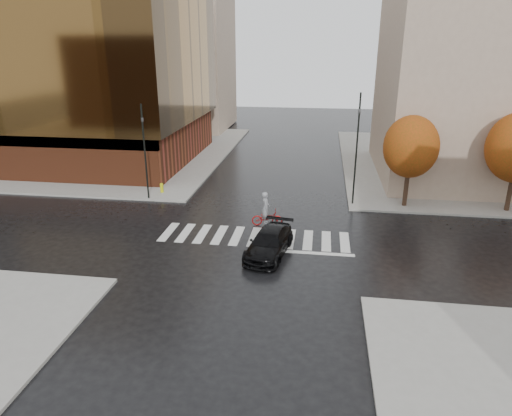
{
  "coord_description": "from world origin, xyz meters",
  "views": [
    {
      "loc": [
        3.81,
        -25.05,
        11.32
      ],
      "look_at": [
        0.14,
        0.24,
        2.0
      ],
      "focal_mm": 32.0,
      "sensor_mm": 36.0,
      "label": 1
    }
  ],
  "objects": [
    {
      "name": "sidewalk_nw",
      "position": [
        -21.0,
        21.0,
        0.07
      ],
      "size": [
        30.0,
        30.0,
        0.15
      ],
      "primitive_type": "cube",
      "color": "gray",
      "rests_on": "ground"
    },
    {
      "name": "fire_hydrant",
      "position": [
        -8.46,
        7.79,
        0.57
      ],
      "size": [
        0.27,
        0.27,
        0.76
      ],
      "color": "#BCC00B",
      "rests_on": "sidewalk_nw"
    },
    {
      "name": "ground",
      "position": [
        0.0,
        0.0,
        0.0
      ],
      "size": [
        120.0,
        120.0,
        0.0
      ],
      "primitive_type": "plane",
      "color": "black",
      "rests_on": "ground"
    },
    {
      "name": "traffic_light_ne",
      "position": [
        6.3,
        7.28,
        4.77
      ],
      "size": [
        0.19,
        0.22,
        7.97
      ],
      "rotation": [
        0.0,
        0.0,
        3.29
      ],
      "color": "black",
      "rests_on": "sidewalk_ne"
    },
    {
      "name": "cyclist",
      "position": [
        0.51,
        2.5,
        0.78
      ],
      "size": [
        2.08,
        0.97,
        2.28
      ],
      "rotation": [
        0.0,
        0.0,
        1.71
      ],
      "color": "#9C0E0E",
      "rests_on": "ground"
    },
    {
      "name": "building_ne_tan",
      "position": [
        17.0,
        17.0,
        9.15
      ],
      "size": [
        16.0,
        16.0,
        18.0
      ],
      "primitive_type": "cube",
      "color": "gray",
      "rests_on": "sidewalk_ne"
    },
    {
      "name": "crosswalk",
      "position": [
        0.0,
        0.5,
        0.01
      ],
      "size": [
        12.0,
        3.0,
        0.01
      ],
      "primitive_type": "cube",
      "color": "silver",
      "rests_on": "ground"
    },
    {
      "name": "office_glass",
      "position": [
        -22.0,
        17.99,
        8.28
      ],
      "size": [
        27.0,
        19.0,
        16.0
      ],
      "color": "brown",
      "rests_on": "sidewalk_nw"
    },
    {
      "name": "tree_ne_a",
      "position": [
        10.0,
        7.4,
        4.46
      ],
      "size": [
        3.8,
        3.8,
        6.5
      ],
      "color": "black",
      "rests_on": "sidewalk_ne"
    },
    {
      "name": "sidewalk_ne",
      "position": [
        21.0,
        21.0,
        0.07
      ],
      "size": [
        30.0,
        30.0,
        0.15
      ],
      "primitive_type": "cube",
      "color": "gray",
      "rests_on": "ground"
    },
    {
      "name": "manhole",
      "position": [
        0.52,
        -2.0,
        0.01
      ],
      "size": [
        0.62,
        0.62,
        0.01
      ],
      "primitive_type": "cylinder",
      "rotation": [
        0.0,
        0.0,
        0.08
      ],
      "color": "#3D2F15",
      "rests_on": "ground"
    },
    {
      "name": "building_nw_far",
      "position": [
        -16.0,
        37.0,
        10.15
      ],
      "size": [
        14.0,
        12.0,
        20.0
      ],
      "primitive_type": "cube",
      "color": "gray",
      "rests_on": "sidewalk_nw"
    },
    {
      "name": "sedan",
      "position": [
        1.19,
        -1.8,
        0.71
      ],
      "size": [
        2.73,
        5.13,
        1.41
      ],
      "primitive_type": "imported",
      "rotation": [
        0.0,
        0.0,
        -0.16
      ],
      "color": "black",
      "rests_on": "ground"
    },
    {
      "name": "traffic_light_nw",
      "position": [
        -9.0,
        6.3,
        4.14
      ],
      "size": [
        0.19,
        0.16,
        7.05
      ],
      "rotation": [
        0.0,
        0.0,
        -1.45
      ],
      "color": "black",
      "rests_on": "sidewalk_nw"
    }
  ]
}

